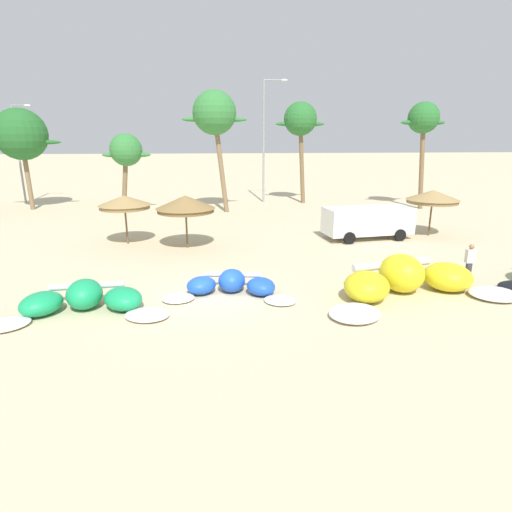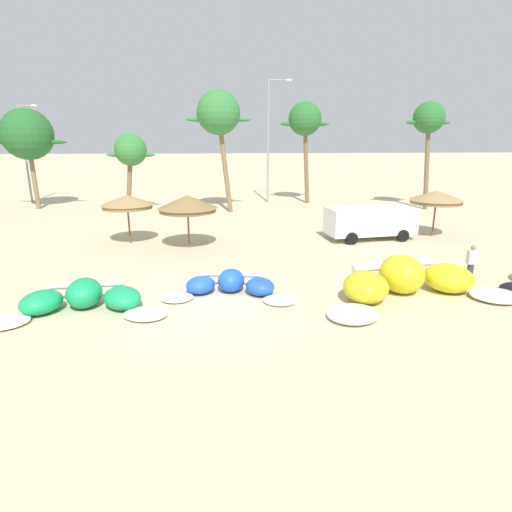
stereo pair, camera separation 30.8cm
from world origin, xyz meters
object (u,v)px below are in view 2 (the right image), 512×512
(palm_left, at_px, (27,135))
(palm_center_left, at_px, (219,114))
(beach_umbrella_near_palms, at_px, (437,197))
(palm_center_right, at_px, (305,121))
(kite_center, at_px, (408,282))
(kite_left, at_px, (82,299))
(lamppost_west_center, at_px, (270,135))
(kite_left_of_center, at_px, (230,285))
(person_near_kites, at_px, (471,264))
(palm_left_of_gap, at_px, (131,151))
(parked_van, at_px, (369,221))
(beach_umbrella_middle, at_px, (187,204))
(palm_right_of_gap, at_px, (429,121))
(beach_umbrella_near_van, at_px, (127,202))
(lamppost_west, at_px, (26,149))

(palm_left, bearing_deg, palm_center_left, -9.71)
(beach_umbrella_near_palms, bearing_deg, palm_center_right, 112.15)
(palm_center_left, relative_size, palm_center_right, 1.06)
(palm_center_left, bearing_deg, kite_center, -69.41)
(kite_left, bearing_deg, lamppost_west_center, 69.29)
(kite_left_of_center, height_order, person_near_kites, person_near_kites)
(kite_left, bearing_deg, beach_umbrella_near_palms, 29.56)
(palm_left_of_gap, bearing_deg, parked_van, -34.33)
(palm_center_right, bearing_deg, beach_umbrella_near_palms, -67.85)
(lamppost_west_center, bearing_deg, kite_center, -83.50)
(beach_umbrella_middle, height_order, beach_umbrella_near_palms, beach_umbrella_middle)
(palm_center_right, relative_size, palm_right_of_gap, 1.03)
(parked_van, relative_size, palm_center_right, 0.61)
(parked_van, bearing_deg, beach_umbrella_near_van, 179.50)
(parked_van, xyz_separation_m, palm_left_of_gap, (-15.37, 10.49, 3.57))
(person_near_kites, xyz_separation_m, palm_left, (-25.23, 20.25, 5.04))
(kite_left, distance_m, kite_center, 11.77)
(palm_right_of_gap, xyz_separation_m, lamppost_west, (-33.04, 5.99, -2.22))
(kite_center, bearing_deg, lamppost_west_center, 96.50)
(kite_left_of_center, bearing_deg, beach_umbrella_middle, 106.38)
(person_near_kites, bearing_deg, beach_umbrella_near_van, 152.36)
(person_near_kites, height_order, palm_left, palm_left)
(beach_umbrella_near_van, distance_m, parked_van, 13.68)
(kite_center, bearing_deg, lamppost_west, 133.89)
(palm_left_of_gap, bearing_deg, beach_umbrella_near_van, -80.44)
(beach_umbrella_near_van, relative_size, palm_center_left, 0.31)
(palm_right_of_gap, bearing_deg, palm_center_left, 180.00)
(kite_left, height_order, kite_left_of_center, kite_left)
(beach_umbrella_near_van, height_order, lamppost_west_center, lamppost_west_center)
(beach_umbrella_middle, relative_size, person_near_kites, 1.93)
(kite_left_of_center, distance_m, person_near_kites, 9.76)
(beach_umbrella_near_palms, xyz_separation_m, palm_left_of_gap, (-19.49, 10.06, 2.30))
(palm_left, bearing_deg, kite_left_of_center, -53.10)
(person_near_kites, bearing_deg, lamppost_west, 138.71)
(parked_van, bearing_deg, palm_center_right, 95.41)
(palm_left, relative_size, palm_right_of_gap, 0.94)
(parked_van, height_order, palm_center_left, palm_center_left)
(palm_left, distance_m, palm_left_of_gap, 8.59)
(palm_right_of_gap, bearing_deg, palm_left, 175.29)
(palm_left_of_gap, height_order, palm_center_left, palm_center_left)
(kite_center, relative_size, beach_umbrella_near_van, 2.83)
(kite_left_of_center, relative_size, palm_center_left, 0.57)
(person_near_kites, relative_size, palm_left_of_gap, 0.27)
(lamppost_west, bearing_deg, kite_left_of_center, -54.41)
(person_near_kites, xyz_separation_m, palm_center_right, (-2.89, 21.62, 6.21))
(palm_left_of_gap, relative_size, lamppost_west_center, 0.57)
(beach_umbrella_near_van, xyz_separation_m, beach_umbrella_near_palms, (17.75, 0.32, 0.02))
(palm_center_left, xyz_separation_m, lamppost_west_center, (4.38, 4.74, -1.53))
(kite_center, xyz_separation_m, lamppost_west_center, (-2.68, 23.55, 5.25))
(beach_umbrella_middle, bearing_deg, kite_center, -41.92)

